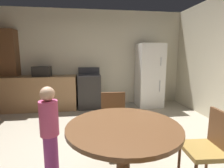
# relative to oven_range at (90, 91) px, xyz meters

# --- Properties ---
(ground_plane) EXTENTS (14.00, 14.00, 0.00)m
(ground_plane) POSITION_rel_oven_range_xyz_m (0.14, -2.58, -0.47)
(ground_plane) COLOR #A89E89
(wall_back) EXTENTS (5.48, 0.12, 2.70)m
(wall_back) POSITION_rel_oven_range_xyz_m (0.14, 0.40, 0.88)
(wall_back) COLOR beige
(wall_back) RESTS_ON ground
(kitchen_counter) EXTENTS (1.95, 0.60, 0.90)m
(kitchen_counter) POSITION_rel_oven_range_xyz_m (-1.32, -0.00, -0.02)
(kitchen_counter) COLOR #9E754C
(kitchen_counter) RESTS_ON ground
(pantry_column) EXTENTS (0.44, 0.36, 2.10)m
(pantry_column) POSITION_rel_oven_range_xyz_m (-2.08, 0.18, 0.58)
(pantry_column) COLOR brown
(pantry_column) RESTS_ON ground
(oven_range) EXTENTS (0.60, 0.60, 1.10)m
(oven_range) POSITION_rel_oven_range_xyz_m (0.00, 0.00, 0.00)
(oven_range) COLOR #2D2B28
(oven_range) RESTS_ON ground
(refrigerator) EXTENTS (0.68, 0.68, 1.76)m
(refrigerator) POSITION_rel_oven_range_xyz_m (1.69, -0.05, 0.41)
(refrigerator) COLOR white
(refrigerator) RESTS_ON ground
(microwave) EXTENTS (0.44, 0.32, 0.26)m
(microwave) POSITION_rel_oven_range_xyz_m (-1.22, -0.00, 0.56)
(microwave) COLOR black
(microwave) RESTS_ON kitchen_counter
(dining_table) EXTENTS (1.14, 1.14, 0.76)m
(dining_table) POSITION_rel_oven_range_xyz_m (0.31, -3.14, 0.13)
(dining_table) COLOR brown
(dining_table) RESTS_ON ground
(chair_east) EXTENTS (0.42, 0.42, 0.87)m
(chair_east) POSITION_rel_oven_range_xyz_m (1.23, -3.20, 0.03)
(chair_east) COLOR brown
(chair_east) RESTS_ON ground
(chair_north) EXTENTS (0.42, 0.42, 0.87)m
(chair_north) POSITION_rel_oven_range_xyz_m (0.35, -2.22, 0.03)
(chair_north) COLOR brown
(chair_north) RESTS_ON ground
(person_child) EXTENTS (0.30, 0.30, 1.09)m
(person_child) POSITION_rel_oven_range_xyz_m (-0.50, -2.70, 0.11)
(person_child) COLOR #8C337A
(person_child) RESTS_ON ground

